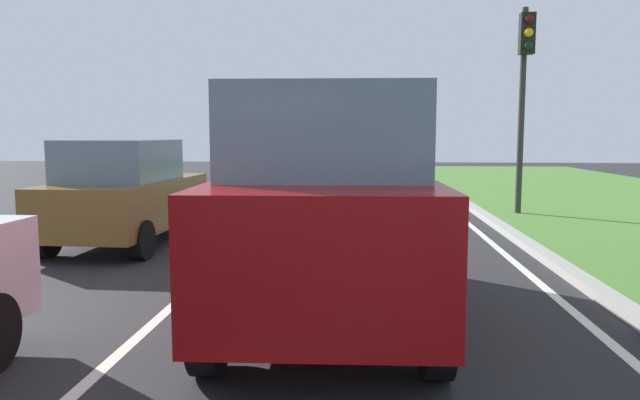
{
  "coord_description": "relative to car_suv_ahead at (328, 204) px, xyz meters",
  "views": [
    {
      "loc": [
        1.36,
        3.86,
        1.86
      ],
      "look_at": [
        0.93,
        9.73,
        1.2
      ],
      "focal_mm": 32.51,
      "sensor_mm": 36.0,
      "label": 1
    }
  ],
  "objects": [
    {
      "name": "traffic_light_near_right",
      "position": [
        3.96,
        7.73,
        2.06
      ],
      "size": [
        0.32,
        0.5,
        4.71
      ],
      "color": "#2D2D2D",
      "rests_on": "ground"
    },
    {
      "name": "car_suv_ahead",
      "position": [
        0.0,
        0.0,
        0.0
      ],
      "size": [
        2.08,
        4.56,
        2.28
      ],
      "rotation": [
        0.0,
        0.0,
        0.03
      ],
      "color": "maroon",
      "rests_on": "ground"
    },
    {
      "name": "lane_line_center",
      "position": [
        -1.71,
        4.33,
        -1.16
      ],
      "size": [
        0.12,
        32.0,
        0.01
      ],
      "primitive_type": "cube",
      "color": "silver",
      "rests_on": "ground"
    },
    {
      "name": "ground_plane",
      "position": [
        -1.01,
        4.33,
        -1.17
      ],
      "size": [
        60.0,
        60.0,
        0.0
      ],
      "primitive_type": "plane",
      "color": "#262628"
    },
    {
      "name": "car_hatchback_far",
      "position": [
        -3.66,
        3.71,
        -0.28
      ],
      "size": [
        1.83,
        3.75,
        1.78
      ],
      "rotation": [
        0.0,
        0.0,
        -0.03
      ],
      "color": "brown",
      "rests_on": "ground"
    },
    {
      "name": "curb_right",
      "position": [
        3.09,
        4.33,
        -1.11
      ],
      "size": [
        0.24,
        48.0,
        0.12
      ],
      "primitive_type": "cube",
      "color": "#9E9B93",
      "rests_on": "ground"
    },
    {
      "name": "lane_line_right_edge",
      "position": [
        2.59,
        4.33,
        -1.16
      ],
      "size": [
        0.12,
        32.0,
        0.01
      ],
      "primitive_type": "cube",
      "color": "silver",
      "rests_on": "ground"
    }
  ]
}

